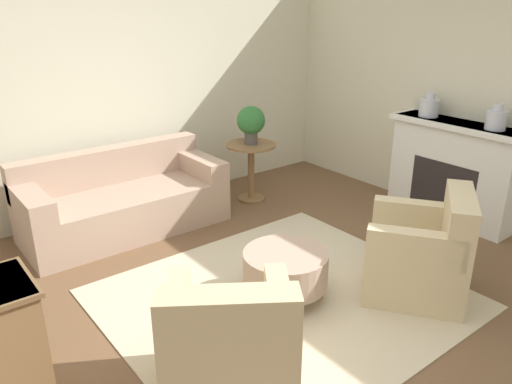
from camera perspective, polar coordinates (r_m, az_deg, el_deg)
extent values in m
plane|color=brown|center=(4.22, 3.08, -12.16)|extent=(16.00, 16.00, 0.00)
cube|color=beige|center=(5.92, -14.57, 11.58)|extent=(9.32, 0.12, 2.80)
cube|color=beige|center=(5.86, 24.89, 10.23)|extent=(0.12, 9.49, 2.80)
cube|color=beige|center=(4.22, 3.08, -12.10)|extent=(2.69, 2.43, 0.01)
cube|color=tan|center=(5.46, -14.63, -2.09)|extent=(2.08, 0.89, 0.45)
cube|color=tan|center=(5.62, -16.47, 2.96)|extent=(2.08, 0.20, 0.39)
cube|color=tan|center=(5.07, -24.36, -1.13)|extent=(0.24, 0.85, 0.21)
cube|color=tan|center=(5.72, -6.46, 3.10)|extent=(0.24, 0.85, 0.21)
cube|color=olive|center=(5.19, -12.54, -5.51)|extent=(1.87, 0.05, 0.06)
cube|color=#C6B289|center=(3.25, -3.04, -18.94)|extent=(1.07, 1.07, 0.42)
cube|color=#C6B289|center=(2.75, -3.14, -15.64)|extent=(0.74, 0.60, 0.47)
cube|color=#C6B289|center=(3.08, 2.80, -13.58)|extent=(0.53, 0.68, 0.26)
cube|color=#C6B289|center=(3.08, -9.15, -13.85)|extent=(0.53, 0.68, 0.26)
cube|color=olive|center=(3.64, -3.07, -17.51)|extent=(0.59, 0.43, 0.06)
cube|color=#C6B289|center=(4.41, 17.61, -8.29)|extent=(1.07, 1.07, 0.42)
cube|color=#C6B289|center=(4.24, 22.15, -3.37)|extent=(0.74, 0.60, 0.47)
cube|color=#C6B289|center=(4.54, 17.89, -2.62)|extent=(0.53, 0.68, 0.26)
cube|color=#C6B289|center=(3.98, 17.80, -6.09)|extent=(0.53, 0.68, 0.26)
cube|color=olive|center=(4.50, 12.76, -9.81)|extent=(0.59, 0.43, 0.06)
cylinder|color=tan|center=(4.12, 3.37, -8.68)|extent=(0.70, 0.70, 0.28)
cylinder|color=olive|center=(3.97, 3.03, -13.30)|extent=(0.05, 0.05, 0.12)
cylinder|color=olive|center=(4.22, 7.40, -11.23)|extent=(0.05, 0.05, 0.12)
cylinder|color=olive|center=(4.24, -0.74, -10.81)|extent=(0.05, 0.05, 0.12)
cylinder|color=olive|center=(4.47, 3.57, -9.04)|extent=(0.05, 0.05, 0.12)
cylinder|color=olive|center=(5.96, -0.57, 5.38)|extent=(0.60, 0.60, 0.03)
cylinder|color=olive|center=(6.07, -0.56, 2.15)|extent=(0.08, 0.08, 0.68)
cylinder|color=olive|center=(6.18, -0.55, -0.71)|extent=(0.33, 0.33, 0.03)
cube|color=white|center=(5.90, 21.60, 2.19)|extent=(0.36, 1.39, 1.10)
cube|color=#282323|center=(5.81, 20.51, 0.31)|extent=(0.02, 0.76, 0.60)
cube|color=white|center=(5.75, 22.19, 7.11)|extent=(0.44, 1.49, 0.05)
cylinder|color=silver|center=(5.91, 19.17, 9.07)|extent=(0.21, 0.21, 0.19)
cylinder|color=silver|center=(5.89, 19.33, 10.33)|extent=(0.10, 0.10, 0.07)
cylinder|color=silver|center=(5.55, 25.74, 7.40)|extent=(0.20, 0.20, 0.19)
cylinder|color=silver|center=(5.52, 25.96, 8.71)|extent=(0.09, 0.09, 0.07)
cylinder|color=#4C4742|center=(5.94, -0.58, 6.18)|extent=(0.16, 0.16, 0.14)
sphere|color=#2D6B33|center=(5.89, -0.58, 8.19)|extent=(0.33, 0.33, 0.33)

